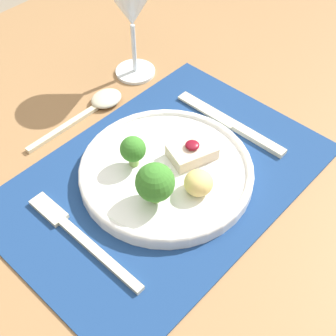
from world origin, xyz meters
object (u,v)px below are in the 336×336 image
at_px(knife, 237,127).
at_px(spoon, 98,104).
at_px(dinner_plate, 168,172).
at_px(wine_glass_near, 131,8).
at_px(fork, 76,234).

xyz_separation_m(knife, spoon, (-0.11, 0.20, 0.00)).
height_order(dinner_plate, spoon, dinner_plate).
relative_size(spoon, wine_glass_near, 1.10).
xyz_separation_m(dinner_plate, wine_glass_near, (0.15, 0.22, 0.11)).
bearing_deg(dinner_plate, wine_glass_near, 55.72).
height_order(fork, wine_glass_near, wine_glass_near).
height_order(knife, wine_glass_near, wine_glass_near).
bearing_deg(fork, knife, -3.36).
xyz_separation_m(fork, spoon, (0.19, 0.17, 0.00)).
height_order(dinner_plate, knife, dinner_plate).
bearing_deg(spoon, wine_glass_near, 8.43).
bearing_deg(fork, spoon, 44.43).
bearing_deg(spoon, knife, -64.13).
xyz_separation_m(fork, wine_glass_near, (0.30, 0.20, 0.12)).
height_order(dinner_plate, wine_glass_near, wine_glass_near).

